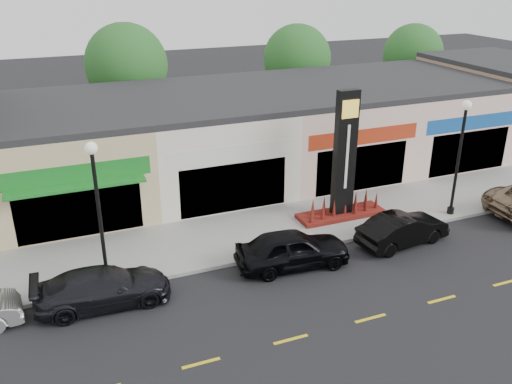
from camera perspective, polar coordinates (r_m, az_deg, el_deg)
ground at (r=21.42m, az=7.55°, el=-8.66°), size 120.00×120.00×0.00m
sidewalk at (r=24.75m, az=2.69°, el=-3.66°), size 52.00×4.30×0.15m
curb at (r=22.97m, az=5.02°, el=-5.98°), size 52.00×0.20×0.15m
shop_beige at (r=28.57m, az=-19.22°, el=3.81°), size 7.00×10.85×4.80m
shop_cream at (r=29.62m, az=-5.63°, el=5.66°), size 7.00×10.01×4.80m
shop_pink_w at (r=32.19m, az=6.47°, el=7.03°), size 7.00×10.01×4.80m
shop_pink_e at (r=35.95m, az=16.46°, el=7.94°), size 7.00×10.01×4.80m
shop_tan at (r=40.54m, az=24.46°, el=8.82°), size 7.00×10.01×5.30m
tree_rear_west at (r=36.11m, az=-13.49°, el=12.90°), size 5.20×5.20×7.83m
tree_rear_mid at (r=39.75m, az=4.34°, el=13.83°), size 4.80×4.80×7.29m
tree_rear_east at (r=45.05m, az=16.18°, el=13.78°), size 4.60×4.60×6.94m
lamp_west_near at (r=19.82m, az=-16.33°, el=-0.83°), size 0.44×0.44×5.47m
lamp_east_near at (r=26.29m, az=20.71°, el=4.47°), size 0.44×0.44×5.47m
pylon_sign at (r=25.05m, az=9.19°, el=1.89°), size 4.20×1.30×6.00m
car_dark_sedan at (r=19.98m, az=-15.82°, el=-9.66°), size 2.05×4.74×1.36m
car_black_sedan at (r=21.49m, az=3.86°, el=-6.01°), size 2.18×4.66×1.54m
car_black_conv at (r=23.97m, az=15.20°, el=-3.81°), size 1.97×4.32×1.37m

